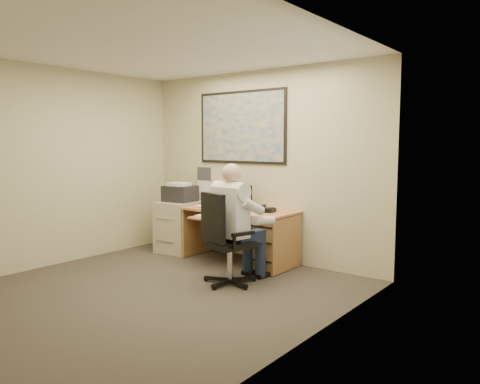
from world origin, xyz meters
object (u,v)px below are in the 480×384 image
Objects in this scene: filing_cabinet at (180,222)px; office_chair at (228,258)px; desk at (260,234)px; person at (231,224)px.

filing_cabinet is 0.97× the size of office_chair.
office_chair is at bearing -77.19° from desk.
filing_cabinet is 0.75× the size of person.
desk is at bearing 118.91° from office_chair.
filing_cabinet is at bearing -178.10° from desk.
desk is 0.94m from person.
office_chair is at bearing -34.72° from filing_cabinet.
filing_cabinet is at bearing 167.97° from office_chair.
person is (-0.01, 0.08, 0.40)m from office_chair.
desk is at bearing -4.69° from filing_cabinet.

